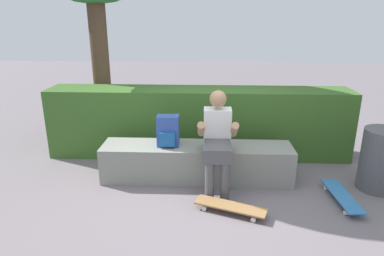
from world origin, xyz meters
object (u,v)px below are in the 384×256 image
at_px(skateboard_near_person, 230,207).
at_px(backpack_on_bench, 168,131).
at_px(bench_main, 197,162).
at_px(skateboard_beside_bench, 342,196).
at_px(trash_bin, 382,160).
at_px(person_skater, 217,138).

relative_size(skateboard_near_person, backpack_on_bench, 2.05).
bearing_deg(backpack_on_bench, skateboard_near_person, -46.25).
distance_m(bench_main, skateboard_beside_bench, 1.81).
relative_size(bench_main, trash_bin, 3.19).
bearing_deg(bench_main, trash_bin, -4.21).
xyz_separation_m(person_skater, skateboard_beside_bench, (1.47, -0.30, -0.59)).
distance_m(bench_main, backpack_on_bench, 0.57).
height_order(bench_main, person_skater, person_skater).
xyz_separation_m(bench_main, skateboard_near_person, (0.40, -0.82, -0.16)).
height_order(person_skater, trash_bin, person_skater).
bearing_deg(skateboard_beside_bench, backpack_on_bench, 166.29).
distance_m(person_skater, trash_bin, 2.05).
distance_m(bench_main, skateboard_near_person, 0.92).
xyz_separation_m(skateboard_near_person, backpack_on_bench, (-0.77, 0.81, 0.59)).
bearing_deg(trash_bin, skateboard_beside_bench, -148.20).
distance_m(skateboard_beside_bench, backpack_on_bench, 2.24).
bearing_deg(person_skater, skateboard_near_person, -76.49).
bearing_deg(person_skater, bench_main, 138.92).
xyz_separation_m(skateboard_near_person, trash_bin, (1.89, 0.65, 0.31)).
height_order(person_skater, skateboard_beside_bench, person_skater).
xyz_separation_m(person_skater, skateboard_near_person, (0.14, -0.59, -0.59)).
distance_m(bench_main, person_skater, 0.55).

